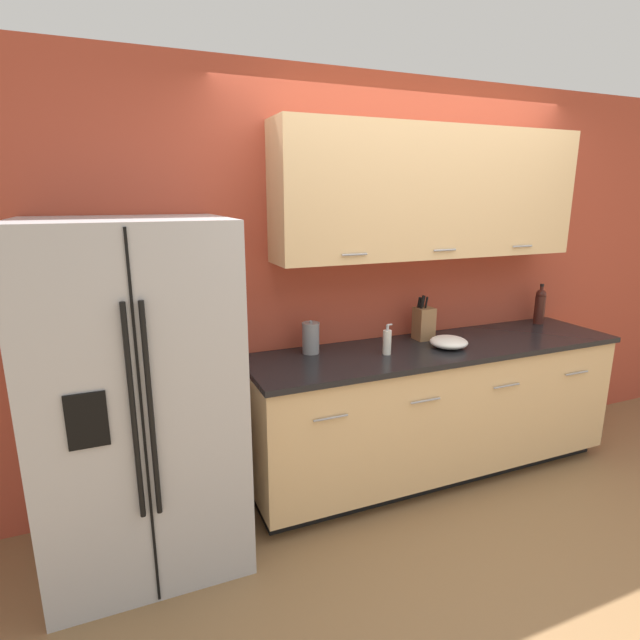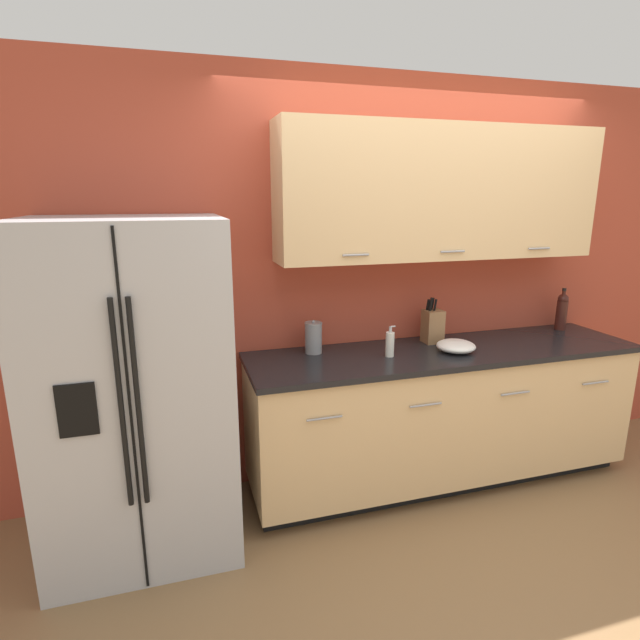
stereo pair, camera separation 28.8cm
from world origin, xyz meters
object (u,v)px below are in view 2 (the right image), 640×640
refrigerator (137,390)px  steel_canister (313,338)px  knife_block (433,326)px  mixing_bowl (456,346)px  wine_bottle (562,311)px  soap_dispenser (390,344)px

refrigerator → steel_canister: (1.03, 0.25, 0.13)m
knife_block → mixing_bowl: bearing=-79.5°
knife_block → wine_bottle: knife_block is taller
steel_canister → mixing_bowl: 0.89m
refrigerator → knife_block: 1.87m
refrigerator → soap_dispenser: refrigerator is taller
soap_dispenser → refrigerator: bearing=-178.1°
refrigerator → wine_bottle: 2.92m
knife_block → soap_dispenser: bearing=-154.0°
steel_canister → refrigerator: bearing=-166.3°
refrigerator → steel_canister: refrigerator is taller
refrigerator → steel_canister: size_ratio=8.40×
refrigerator → steel_canister: 1.07m
refrigerator → mixing_bowl: bearing=0.5°
refrigerator → knife_block: bearing=7.4°
wine_bottle → soap_dispenser: size_ratio=1.60×
soap_dispenser → mixing_bowl: soap_dispenser is taller
knife_block → mixing_bowl: 0.24m
steel_canister → wine_bottle: bearing=0.5°
knife_block → steel_canister: bearing=179.3°
refrigerator → steel_canister: bearing=13.7°
refrigerator → wine_bottle: (2.90, 0.27, 0.17)m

